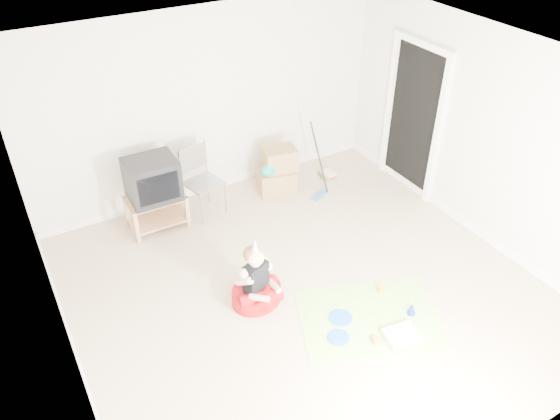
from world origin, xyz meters
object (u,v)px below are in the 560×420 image
crt_tv (152,179)px  folding_chair (204,183)px  birthday_cake (401,336)px  seated_woman (256,288)px  tv_stand (157,209)px  cardboard_boxes (277,171)px

crt_tv → folding_chair: size_ratio=0.64×
crt_tv → birthday_cake: 3.51m
seated_woman → birthday_cake: 1.62m
folding_chair → birthday_cake: folding_chair is taller
tv_stand → cardboard_boxes: size_ratio=1.11×
tv_stand → seated_woman: seated_woman is taller
crt_tv → cardboard_boxes: size_ratio=0.94×
cardboard_boxes → seated_woman: (-1.32, -1.86, -0.13)m
crt_tv → birthday_cake: crt_tv is taller
crt_tv → birthday_cake: size_ratio=1.70×
seated_woman → birthday_cake: size_ratio=2.32×
crt_tv → seated_woman: 2.00m
folding_chair → crt_tv: bearing=178.9°
folding_chair → seated_woman: size_ratio=1.15×
folding_chair → cardboard_boxes: (1.13, 0.01, -0.16)m
tv_stand → crt_tv: (0.00, 0.00, 0.46)m
cardboard_boxes → crt_tv: bearing=179.9°
cardboard_boxes → seated_woman: seated_woman is taller
tv_stand → birthday_cake: (1.49, -3.11, -0.23)m
tv_stand → cardboard_boxes: 1.80m
crt_tv → cardboard_boxes: bearing=0.6°
crt_tv → seated_woman: bearing=-75.0°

